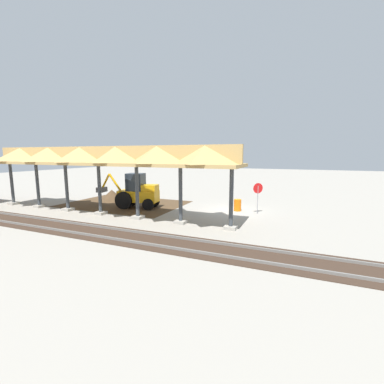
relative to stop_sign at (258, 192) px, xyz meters
name	(u,v)px	position (x,y,z in m)	size (l,w,h in m)	color
ground_plane	(232,211)	(1.93, -0.29, -1.64)	(120.00, 120.00, 0.00)	gray
dirt_work_zone	(125,204)	(11.38, 0.71, -1.63)	(10.22, 7.00, 0.01)	#4C3823
platform_canopy	(98,157)	(10.50, 4.62, 2.53)	(20.54, 3.20, 4.90)	#9E998E
rail_tracks	(190,246)	(1.93, 8.13, -1.61)	(60.00, 2.58, 0.15)	slate
stop_sign	(258,192)	(0.00, 0.00, 0.00)	(0.61, 0.50, 2.27)	gray
backhoe	(137,192)	(9.41, 1.63, -0.37)	(5.28, 2.23, 2.82)	orange
dirt_mound	(112,201)	(13.49, -0.19, -1.64)	(4.64, 4.64, 2.07)	#4C3823
traffic_barrel	(237,205)	(1.56, -0.39, -1.19)	(0.56, 0.56, 0.90)	orange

